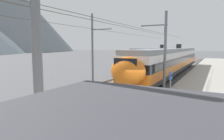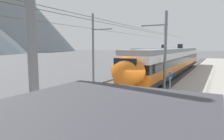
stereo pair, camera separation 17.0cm
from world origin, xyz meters
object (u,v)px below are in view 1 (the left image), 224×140
(train_near_platform, at_px, (172,60))
(platform_sign, at_px, (171,81))
(potted_plant_platform_edge, at_px, (169,111))
(catenary_mast_far_side, at_px, (94,47))
(passenger_walking, at_px, (164,138))
(train_far_track, at_px, (157,57))
(catenary_mast_mid, at_px, (163,51))
(handbag_near_sign, at_px, (165,102))
(catenary_mast_west, at_px, (33,56))
(potted_plant_by_shelter, at_px, (164,137))

(train_near_platform, bearing_deg, platform_sign, -168.90)
(train_near_platform, height_order, potted_plant_platform_edge, train_near_platform)
(potted_plant_platform_edge, bearing_deg, catenary_mast_far_side, 49.22)
(passenger_walking, height_order, potted_plant_platform_edge, passenger_walking)
(train_far_track, relative_size, passenger_walking, 14.09)
(catenary_mast_mid, relative_size, catenary_mast_far_side, 1.00)
(train_far_track, distance_m, catenary_mast_mid, 22.40)
(handbag_near_sign, xyz_separation_m, potted_plant_platform_edge, (-2.77, -0.82, 0.34))
(potted_plant_platform_edge, bearing_deg, train_far_track, 16.58)
(catenary_mast_mid, height_order, catenary_mast_far_side, catenary_mast_far_side)
(catenary_mast_mid, height_order, passenger_walking, catenary_mast_mid)
(catenary_mast_west, bearing_deg, catenary_mast_far_side, 28.26)
(train_near_platform, xyz_separation_m, catenary_mast_mid, (-12.95, -1.82, 1.52))
(potted_plant_platform_edge, height_order, potted_plant_by_shelter, potted_plant_platform_edge)
(catenary_mast_far_side, relative_size, potted_plant_platform_edge, 53.83)
(passenger_walking, relative_size, potted_plant_by_shelter, 2.16)
(platform_sign, bearing_deg, catenary_mast_west, 170.81)
(train_far_track, relative_size, catenary_mast_mid, 0.53)
(train_near_platform, relative_size, catenary_mast_mid, 0.76)
(train_far_track, relative_size, potted_plant_platform_edge, 28.75)
(catenary_mast_west, distance_m, potted_plant_platform_edge, 7.68)
(passenger_walking, bearing_deg, handbag_near_sign, 12.50)
(passenger_walking, xyz_separation_m, handbag_near_sign, (7.02, 1.56, -0.82))
(train_near_platform, distance_m, train_far_track, 9.61)
(catenary_mast_west, relative_size, platform_sign, 20.26)
(catenary_mast_far_side, distance_m, handbag_near_sign, 12.08)
(train_far_track, height_order, catenary_mast_west, catenary_mast_west)
(catenary_mast_far_side, bearing_deg, catenary_mast_mid, -106.12)
(catenary_mast_mid, relative_size, potted_plant_by_shelter, 56.95)
(platform_sign, bearing_deg, train_near_platform, 11.10)
(catenary_mast_far_side, height_order, handbag_near_sign, catenary_mast_far_side)
(catenary_mast_far_side, bearing_deg, train_far_track, -6.43)
(catenary_mast_mid, bearing_deg, train_far_track, 16.48)
(potted_plant_by_shelter, bearing_deg, train_near_platform, 10.77)
(potted_plant_platform_edge, xyz_separation_m, potted_plant_by_shelter, (-3.08, -0.48, -0.02))
(handbag_near_sign, bearing_deg, catenary_mast_far_side, 57.00)
(catenary_mast_west, distance_m, platform_sign, 9.63)
(potted_plant_by_shelter, bearing_deg, catenary_mast_mid, 14.43)
(train_far_track, height_order, catenary_mast_far_side, catenary_mast_far_side)
(catenary_mast_far_side, relative_size, handbag_near_sign, 125.19)
(catenary_mast_mid, xyz_separation_m, platform_sign, (-4.02, -1.52, -1.77))
(catenary_mast_mid, xyz_separation_m, potted_plant_platform_edge, (-6.59, -2.01, -2.93))
(catenary_mast_west, xyz_separation_m, catenary_mast_far_side, (15.79, 8.49, 0.23))
(catenary_mast_mid, bearing_deg, passenger_walking, -165.81)
(train_near_platform, bearing_deg, catenary_mast_west, -176.03)
(catenary_mast_west, bearing_deg, platform_sign, -9.19)
(potted_plant_platform_edge, distance_m, potted_plant_by_shelter, 3.12)
(catenary_mast_west, bearing_deg, catenary_mast_mid, 0.03)
(handbag_near_sign, xyz_separation_m, potted_plant_by_shelter, (-5.85, -1.30, 0.31))
(train_near_platform, xyz_separation_m, platform_sign, (-16.97, -3.33, -0.25))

